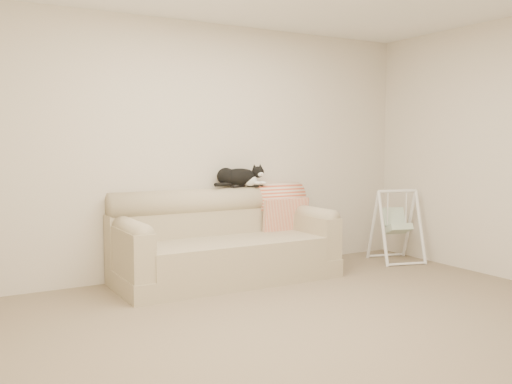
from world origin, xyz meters
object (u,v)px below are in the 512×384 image
sofa (223,244)px  baby_swing (396,225)px  remote_b (255,186)px  tuxedo_cat (239,177)px  remote_a (238,186)px

sofa → baby_swing: sofa is taller
remote_b → tuxedo_cat: 0.21m
remote_b → remote_a: bearing=173.4°
remote_a → tuxedo_cat: tuxedo_cat is taller
sofa → remote_b: (0.50, 0.23, 0.56)m
sofa → baby_swing: (2.12, -0.21, 0.07)m
remote_a → tuxedo_cat: (0.01, -0.00, 0.10)m
remote_a → remote_b: (0.20, -0.02, -0.00)m
remote_a → tuxedo_cat: bearing=-16.0°
remote_a → baby_swing: (1.82, -0.47, -0.49)m
baby_swing → remote_b: bearing=164.7°
remote_a → tuxedo_cat: 0.10m
baby_swing → sofa: bearing=174.2°
remote_b → baby_swing: bearing=-15.3°
remote_b → tuxedo_cat: (-0.18, 0.02, 0.10)m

